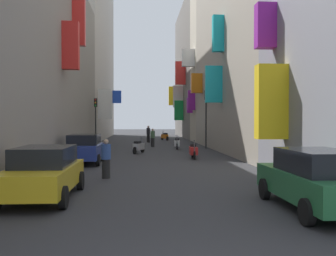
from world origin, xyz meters
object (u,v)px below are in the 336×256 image
at_px(parked_car_green, 316,179).
at_px(pedestrian_crossing, 106,159).
at_px(scooter_red, 193,151).
at_px(scooter_white, 177,143).
at_px(pedestrian_near_right, 148,134).
at_px(parked_car_blue, 84,148).
at_px(traffic_light_near_corner, 206,109).
at_px(scooter_silver, 139,147).
at_px(pedestrian_near_left, 153,138).
at_px(scooter_orange, 165,136).
at_px(parked_car_yellow, 44,172).
at_px(traffic_light_far_corner, 96,114).

xyz_separation_m(parked_car_green, pedestrian_crossing, (-5.76, 5.96, -0.04)).
relative_size(scooter_red, scooter_white, 1.02).
distance_m(scooter_white, pedestrian_near_right, 9.85).
bearing_deg(pedestrian_near_right, scooter_white, -77.67).
xyz_separation_m(parked_car_green, scooter_red, (-1.23, 13.74, -0.34)).
relative_size(parked_car_blue, scooter_red, 2.13).
bearing_deg(traffic_light_near_corner, scooter_silver, -142.75).
bearing_deg(traffic_light_near_corner, pedestrian_near_left, 150.14).
bearing_deg(traffic_light_near_corner, scooter_orange, 100.46).
bearing_deg(parked_car_yellow, pedestrian_near_left, 80.09).
height_order(parked_car_blue, traffic_light_near_corner, traffic_light_near_corner).
bearing_deg(scooter_orange, scooter_silver, -99.38).
bearing_deg(parked_car_blue, pedestrian_near_right, 79.00).
distance_m(parked_car_blue, traffic_light_far_corner, 13.67).
height_order(pedestrian_near_right, traffic_light_near_corner, traffic_light_near_corner).
relative_size(scooter_orange, scooter_silver, 0.96).
distance_m(parked_car_blue, scooter_silver, 6.80).
height_order(parked_car_yellow, pedestrian_crossing, pedestrian_crossing).
bearing_deg(traffic_light_near_corner, pedestrian_crossing, -112.78).
xyz_separation_m(parked_car_yellow, pedestrian_near_right, (3.64, 29.08, 0.08)).
bearing_deg(scooter_white, pedestrian_crossing, -105.33).
xyz_separation_m(pedestrian_crossing, traffic_light_near_corner, (6.66, 15.86, 2.42)).
xyz_separation_m(scooter_silver, pedestrian_crossing, (-1.23, -11.73, 0.30)).
height_order(scooter_silver, pedestrian_near_left, pedestrian_near_left).
bearing_deg(pedestrian_near_right, traffic_light_far_corner, -127.57).
relative_size(parked_car_yellow, traffic_light_far_corner, 1.02).
relative_size(parked_car_yellow, scooter_orange, 2.55).
height_order(scooter_orange, traffic_light_far_corner, traffic_light_far_corner).
relative_size(pedestrian_crossing, pedestrian_near_right, 0.89).
relative_size(parked_car_yellow, scooter_silver, 2.45).
bearing_deg(parked_car_blue, parked_car_green, -57.32).
bearing_deg(traffic_light_near_corner, traffic_light_far_corner, 160.86).
height_order(parked_car_blue, pedestrian_near_left, pedestrian_near_left).
relative_size(pedestrian_near_right, traffic_light_near_corner, 0.37).
distance_m(parked_car_green, scooter_white, 21.61).
bearing_deg(parked_car_green, traffic_light_near_corner, 87.63).
relative_size(parked_car_yellow, pedestrian_near_left, 2.72).
bearing_deg(pedestrian_near_left, pedestrian_crossing, -97.50).
xyz_separation_m(parked_car_blue, traffic_light_near_corner, (8.30, 10.28, 2.39)).
height_order(scooter_white, pedestrian_near_right, pedestrian_near_right).
height_order(parked_car_green, pedestrian_near_right, pedestrian_near_right).
xyz_separation_m(pedestrian_near_left, traffic_light_far_corner, (-4.97, 0.76, 2.10)).
height_order(scooter_orange, pedestrian_near_right, pedestrian_near_right).
height_order(parked_car_green, pedestrian_near_left, pedestrian_near_left).
relative_size(parked_car_blue, pedestrian_near_right, 2.39).
distance_m(scooter_red, scooter_white, 7.82).
distance_m(parked_car_yellow, pedestrian_near_left, 22.50).
bearing_deg(scooter_orange, pedestrian_near_left, -98.90).
bearing_deg(parked_car_green, scooter_white, 93.93).
bearing_deg(parked_car_blue, traffic_light_far_corner, 93.89).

